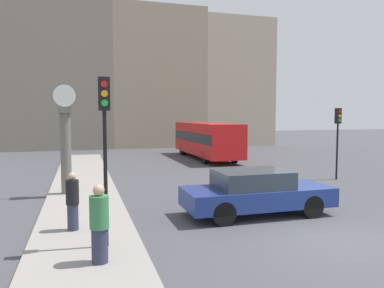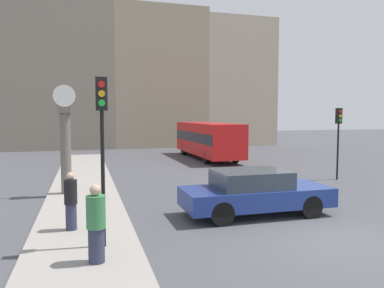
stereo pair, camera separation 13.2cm
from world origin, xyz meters
name	(u,v)px [view 2 (the right image)]	position (x,y,z in m)	size (l,w,h in m)	color
ground_plane	(328,238)	(0.00, 0.00, 0.00)	(120.00, 120.00, 0.00)	#47474C
sidewalk_corner	(83,182)	(-6.14, 9.96, 0.06)	(2.67, 23.91, 0.12)	gray
building_row	(139,74)	(-0.64, 29.51, 7.30)	(26.86, 5.00, 16.17)	gray
sedan_car	(255,192)	(-0.86, 2.59, 0.74)	(4.74, 1.87, 1.44)	navy
bus_distant	(207,138)	(2.60, 17.74, 1.50)	(2.36, 9.17, 2.60)	red
traffic_light_near	(102,127)	(-5.65, 0.66, 2.93)	(0.26, 0.24, 3.94)	black
traffic_light_far	(338,128)	(5.94, 7.45, 2.54)	(0.26, 0.24, 3.53)	black
street_clock	(65,143)	(-6.76, 7.18, 2.12)	(0.92, 0.52, 4.28)	#666056
pedestrian_green_hoodie	(96,224)	(-5.85, -0.28, 0.93)	(0.40, 0.40, 1.65)	#2D334C
pedestrian_black_jacket	(71,201)	(-6.43, 2.20, 0.89)	(0.34, 0.34, 1.56)	#2D334C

